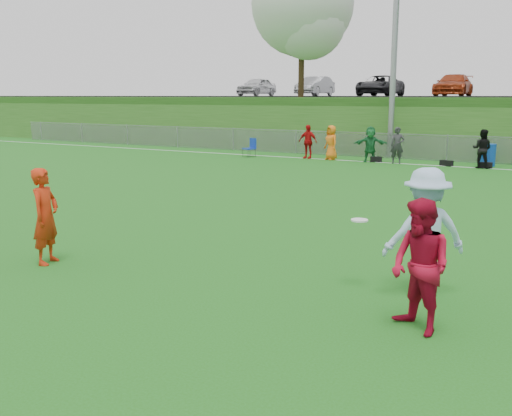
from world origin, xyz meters
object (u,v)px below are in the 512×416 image
Objects in this scene: frisbee at (359,220)px; recycling_bin at (488,155)px; player_blue at (425,233)px; player_red_center at (420,267)px; player_red_left at (46,216)px.

recycling_bin is (-0.30, 18.80, -0.65)m from frisbee.
player_blue reaches higher than recycling_bin.
player_red_center is at bearing -45.47° from frisbee.
player_red_center is 20.17m from recycling_bin.
player_red_left is at bearing -21.94° from player_blue.
player_red_left reaches higher than frisbee.
player_red_left is at bearing -165.58° from frisbee.
player_blue reaches higher than player_red_center.
recycling_bin is at bearing 129.52° from player_red_center.
player_blue is 7.39× the size of frisbee.
player_red_left is 1.83× the size of recycling_bin.
frisbee is 18.81m from recycling_bin.
frisbee is at bearing -89.10° from recycling_bin.
player_red_left reaches higher than player_red_center.
player_blue is at bearing -85.98° from recycling_bin.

